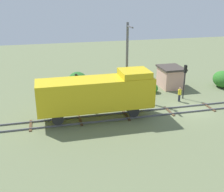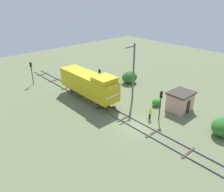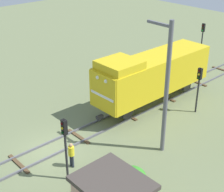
% 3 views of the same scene
% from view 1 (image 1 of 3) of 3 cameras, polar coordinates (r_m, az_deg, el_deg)
% --- Properties ---
extents(ground_plane, '(90.00, 90.00, 0.00)m').
position_cam_1_polar(ground_plane, '(31.19, 15.44, -2.66)').
color(ground_plane, '#66704C').
extents(railway_track, '(2.40, 56.32, 0.16)m').
position_cam_1_polar(railway_track, '(31.16, 15.46, -2.54)').
color(railway_track, '#595960').
rests_on(railway_track, ground).
extents(locomotive, '(2.90, 11.60, 4.60)m').
position_cam_1_polar(locomotive, '(26.86, -2.93, 0.67)').
color(locomotive, gold).
rests_on(locomotive, railway_track).
extents(traffic_signal_near, '(0.32, 0.34, 4.04)m').
position_cam_1_polar(traffic_signal_near, '(33.31, 14.60, 4.05)').
color(traffic_signal_near, '#262628').
rests_on(traffic_signal_near, ground).
extents(traffic_signal_mid, '(0.32, 0.34, 3.78)m').
position_cam_1_polar(traffic_signal_mid, '(29.86, -7.21, 2.33)').
color(traffic_signal_mid, '#262628').
rests_on(traffic_signal_mid, ground).
extents(worker_near_track, '(0.38, 0.38, 1.70)m').
position_cam_1_polar(worker_near_track, '(32.77, 13.57, 0.52)').
color(worker_near_track, '#262B38').
rests_on(worker_near_track, ground).
extents(catenary_mast, '(1.94, 0.28, 8.77)m').
position_cam_1_polar(catenary_mast, '(31.97, 3.09, 7.38)').
color(catenary_mast, '#595960').
rests_on(catenary_mast, ground).
extents(relay_hut, '(3.50, 2.90, 2.74)m').
position_cam_1_polar(relay_hut, '(37.51, 11.80, 3.82)').
color(relay_hut, '#D19E8C').
rests_on(relay_hut, ground).
extents(bush_near, '(1.51, 1.24, 1.10)m').
position_cam_1_polar(bush_near, '(35.41, 8.31, 1.62)').
color(bush_near, '#338726').
rests_on(bush_near, ground).
extents(bush_mid, '(3.02, 2.47, 2.19)m').
position_cam_1_polar(bush_mid, '(36.43, -6.99, 3.13)').
color(bush_mid, '#276226').
rests_on(bush_mid, ground).
extents(bush_far, '(2.96, 2.42, 2.15)m').
position_cam_1_polar(bush_far, '(39.58, 21.63, 3.19)').
color(bush_far, '#2E7126').
rests_on(bush_far, ground).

